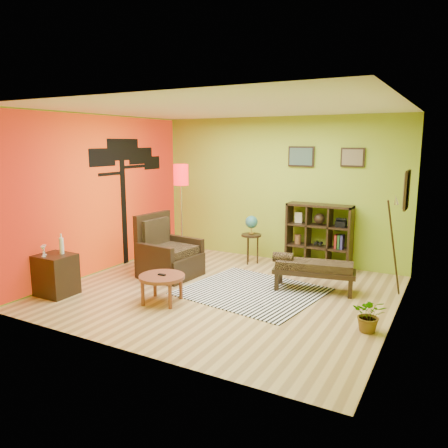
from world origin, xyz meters
The scene contains 11 objects.
ground centered at (0.00, 0.00, 0.00)m, with size 5.00×5.00×0.00m, color tan.
room_shell centered at (-0.09, 0.01, 1.80)m, with size 5.04×4.54×2.82m.
zebra_rug centered at (0.39, 0.23, 0.01)m, with size 2.00×1.78×0.01m, color white.
coffee_table centered at (-0.57, -0.82, 0.35)m, with size 0.67×0.67×0.43m.
armchair centered at (-1.28, 0.30, 0.33)m, with size 0.98×0.98×1.09m.
side_cabinet centered at (-2.20, -1.33, 0.32)m, with size 0.53×0.49×0.95m.
floor_lamp centered at (-1.47, 1.04, 1.55)m, with size 0.29×0.29×1.91m.
globe_table centered at (-0.32, 1.71, 0.71)m, with size 0.38×0.38×0.94m.
cube_shelf centered at (0.91, 2.03, 0.60)m, with size 1.20×0.35×1.20m.
bench centered at (1.19, 0.73, 0.37)m, with size 1.33×0.69×0.59m.
potted_plant centered at (2.29, -0.41, 0.17)m, with size 0.40×0.44×0.35m, color #26661E.
Camera 1 is at (3.14, -5.73, 2.31)m, focal length 35.00 mm.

